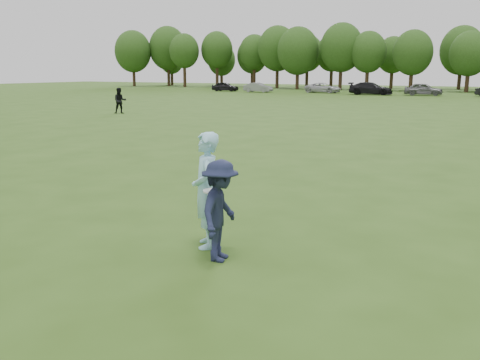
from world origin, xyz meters
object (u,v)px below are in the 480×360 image
(car_b, at_px, (258,88))
(car_e, at_px, (424,89))
(thrower, at_px, (206,190))
(car_a, at_px, (225,87))
(player_far_a, at_px, (120,101))
(defender, at_px, (220,211))
(car_c, at_px, (323,88))
(car_d, at_px, (371,89))

(car_b, distance_m, car_e, 22.15)
(thrower, distance_m, car_a, 67.81)
(player_far_a, xyz_separation_m, car_e, (15.55, 37.88, -0.15))
(defender, xyz_separation_m, car_c, (-18.67, 61.31, -0.17))
(car_a, relative_size, car_e, 0.88)
(thrower, relative_size, car_e, 0.45)
(defender, height_order, car_e, defender)
(car_b, bearing_deg, thrower, -155.68)
(car_a, relative_size, car_c, 0.81)
(car_a, bearing_deg, car_c, -88.58)
(defender, height_order, car_d, defender)
(car_b, bearing_deg, car_d, -90.44)
(car_b, bearing_deg, defender, -155.41)
(player_far_a, xyz_separation_m, car_b, (-6.57, 36.92, -0.26))
(player_far_a, bearing_deg, car_e, 23.71)
(car_e, bearing_deg, car_a, 85.26)
(defender, height_order, player_far_a, player_far_a)
(car_c, xyz_separation_m, car_e, (13.43, -1.59, 0.09))
(defender, bearing_deg, thrower, 39.43)
(car_a, height_order, car_d, car_d)
(player_far_a, distance_m, car_e, 40.95)
(player_far_a, height_order, car_d, player_far_a)
(thrower, bearing_deg, car_e, 151.99)
(player_far_a, bearing_deg, car_a, 64.24)
(player_far_a, xyz_separation_m, car_c, (2.13, 39.47, -0.25))
(car_b, height_order, car_d, car_d)
(car_e, bearing_deg, car_d, 94.36)
(thrower, height_order, car_b, thrower)
(thrower, bearing_deg, defender, 17.15)
(car_a, xyz_separation_m, car_e, (28.06, -0.13, 0.10))
(defender, bearing_deg, car_e, -5.24)
(defender, relative_size, car_d, 0.31)
(defender, distance_m, car_a, 68.49)
(car_d, bearing_deg, player_far_a, 161.97)
(thrower, height_order, car_c, thrower)
(car_a, bearing_deg, thrower, -155.40)
(car_a, bearing_deg, car_d, -97.18)
(car_a, distance_m, car_e, 28.06)
(car_b, height_order, car_c, car_c)
(car_b, relative_size, car_c, 0.83)
(defender, relative_size, car_e, 0.37)
(car_d, bearing_deg, car_c, 66.39)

